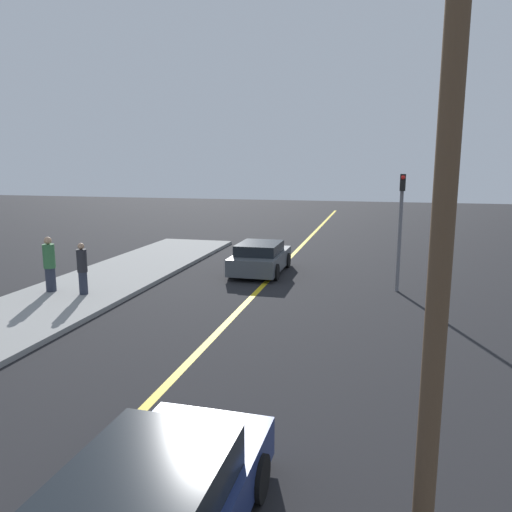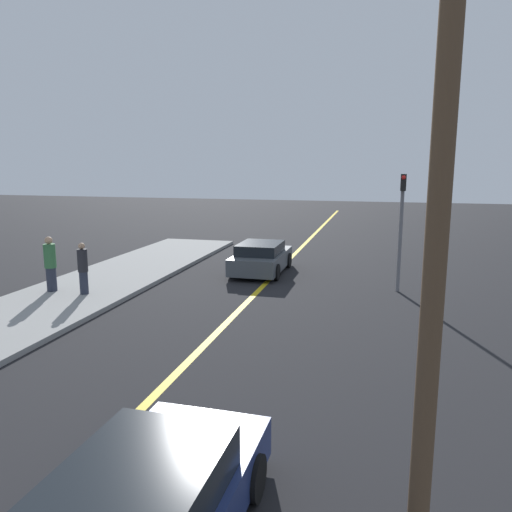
{
  "view_description": "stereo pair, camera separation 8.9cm",
  "coord_description": "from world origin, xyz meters",
  "px_view_note": "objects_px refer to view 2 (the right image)",
  "views": [
    {
      "loc": [
        3.96,
        1.26,
        4.35
      ],
      "look_at": [
        0.49,
        15.27,
        1.66
      ],
      "focal_mm": 35.0,
      "sensor_mm": 36.0,
      "label": 1
    },
    {
      "loc": [
        4.05,
        1.28,
        4.35
      ],
      "look_at": [
        0.49,
        15.27,
        1.66
      ],
      "focal_mm": 35.0,
      "sensor_mm": 36.0,
      "label": 2
    }
  ],
  "objects_px": {
    "car_ahead_center": "(261,258)",
    "traffic_light": "(401,220)",
    "pedestrian_mid_group": "(83,268)",
    "utility_pole": "(436,254)",
    "pedestrian_far_standing": "(50,264)"
  },
  "relations": [
    {
      "from": "car_ahead_center",
      "to": "traffic_light",
      "type": "distance_m",
      "value": 5.86
    },
    {
      "from": "pedestrian_mid_group",
      "to": "utility_pole",
      "type": "xyz_separation_m",
      "value": [
        9.88,
        -8.58,
        2.44
      ]
    },
    {
      "from": "car_ahead_center",
      "to": "pedestrian_far_standing",
      "type": "bearing_deg",
      "value": -139.22
    },
    {
      "from": "pedestrian_far_standing",
      "to": "utility_pole",
      "type": "xyz_separation_m",
      "value": [
        11.14,
        -8.66,
        2.37
      ]
    },
    {
      "from": "car_ahead_center",
      "to": "pedestrian_mid_group",
      "type": "distance_m",
      "value": 6.98
    },
    {
      "from": "traffic_light",
      "to": "utility_pole",
      "type": "height_order",
      "value": "utility_pole"
    },
    {
      "from": "pedestrian_mid_group",
      "to": "traffic_light",
      "type": "bearing_deg",
      "value": 18.77
    },
    {
      "from": "pedestrian_far_standing",
      "to": "pedestrian_mid_group",
      "type": "bearing_deg",
      "value": -3.38
    },
    {
      "from": "pedestrian_far_standing",
      "to": "utility_pole",
      "type": "relative_size",
      "value": 0.27
    },
    {
      "from": "car_ahead_center",
      "to": "traffic_light",
      "type": "relative_size",
      "value": 0.95
    },
    {
      "from": "car_ahead_center",
      "to": "pedestrian_far_standing",
      "type": "distance_m",
      "value": 7.84
    },
    {
      "from": "traffic_light",
      "to": "utility_pole",
      "type": "xyz_separation_m",
      "value": [
        -0.07,
        -11.96,
        0.98
      ]
    },
    {
      "from": "pedestrian_mid_group",
      "to": "car_ahead_center",
      "type": "bearing_deg",
      "value": 47.8
    },
    {
      "from": "utility_pole",
      "to": "pedestrian_far_standing",
      "type": "bearing_deg",
      "value": 142.15
    },
    {
      "from": "traffic_light",
      "to": "utility_pole",
      "type": "relative_size",
      "value": 0.58
    }
  ]
}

